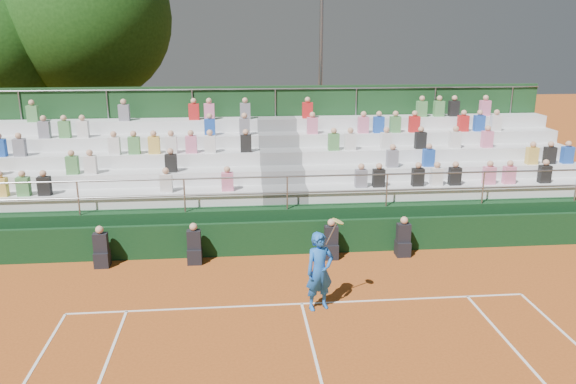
{
  "coord_description": "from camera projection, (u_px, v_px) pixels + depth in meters",
  "views": [
    {
      "loc": [
        -1.46,
        -12.1,
        6.25
      ],
      "look_at": [
        0.0,
        3.5,
        1.8
      ],
      "focal_mm": 35.0,
      "sensor_mm": 36.0,
      "label": 1
    }
  ],
  "objects": [
    {
      "name": "ground",
      "position": [
        302.0,
        304.0,
        13.43
      ],
      "size": [
        90.0,
        90.0,
        0.0
      ],
      "primitive_type": "plane",
      "color": "#AA501C",
      "rests_on": "ground"
    },
    {
      "name": "courtside_wall",
      "position": [
        289.0,
        238.0,
        16.36
      ],
      "size": [
        20.0,
        0.15,
        1.0
      ],
      "primitive_type": "cube",
      "color": "black",
      "rests_on": "ground"
    },
    {
      "name": "line_officials",
      "position": [
        260.0,
        245.0,
        15.86
      ],
      "size": [
        8.92,
        0.4,
        1.19
      ],
      "color": "black",
      "rests_on": "ground"
    },
    {
      "name": "grandstand",
      "position": [
        280.0,
        189.0,
        19.3
      ],
      "size": [
        20.0,
        5.2,
        4.4
      ],
      "color": "black",
      "rests_on": "ground"
    },
    {
      "name": "tennis_player",
      "position": [
        320.0,
        271.0,
        12.97
      ],
      "size": [
        0.93,
        0.64,
        2.22
      ],
      "color": "blue",
      "rests_on": "ground"
    },
    {
      "name": "tree_east",
      "position": [
        87.0,
        18.0,
        24.03
      ],
      "size": [
        7.2,
        7.2,
        10.48
      ],
      "color": "#3C2316",
      "rests_on": "ground"
    },
    {
      "name": "floodlight_mast",
      "position": [
        321.0,
        55.0,
        24.44
      ],
      "size": [
        0.6,
        0.25,
        9.29
      ],
      "color": "gray",
      "rests_on": "ground"
    }
  ]
}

